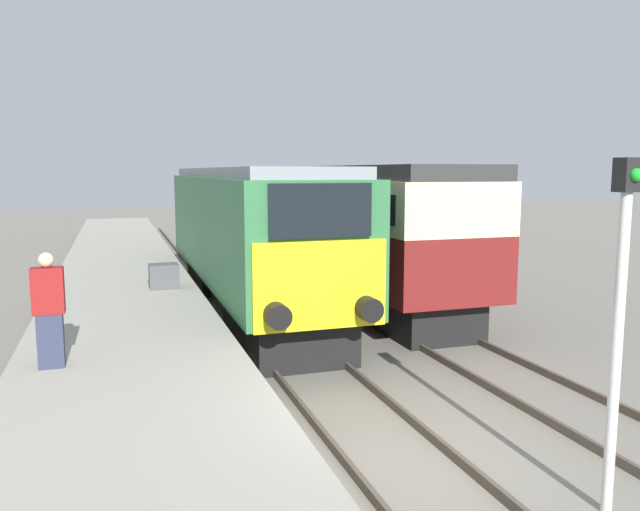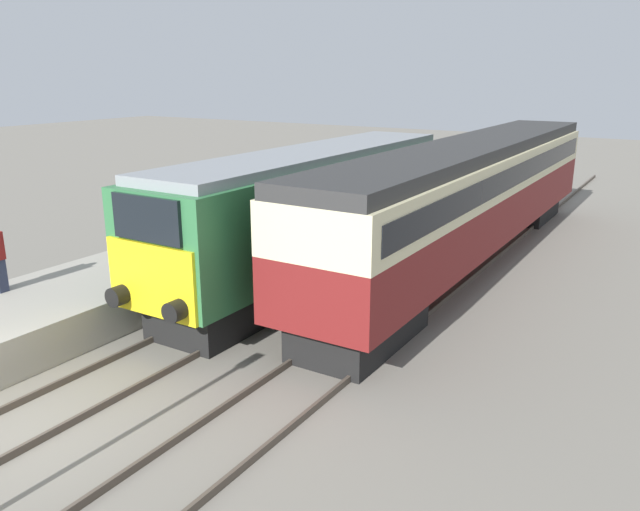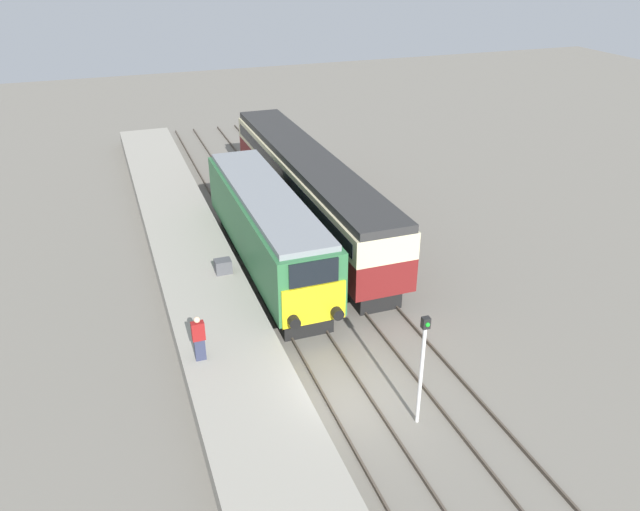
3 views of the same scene
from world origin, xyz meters
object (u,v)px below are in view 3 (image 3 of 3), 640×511
signal_post (422,362)px  luggage_crate (223,266)px  passenger_carriage (308,183)px  person_on_platform (199,338)px  locomotive (267,228)px

signal_post → luggage_crate: (-4.06, 10.27, -1.09)m
passenger_carriage → person_on_platform: 13.79m
locomotive → person_on_platform: 8.40m
signal_post → luggage_crate: bearing=111.6°
person_on_platform → locomotive: bearing=58.4°
person_on_platform → luggage_crate: 6.24m
passenger_carriage → person_on_platform: passenger_carriage is taller
locomotive → signal_post: 11.67m
locomotive → signal_post: (1.70, -11.54, 0.19)m
passenger_carriage → luggage_crate: (-5.76, -5.48, -1.15)m
locomotive → signal_post: bearing=-81.6°
locomotive → passenger_carriage: size_ratio=0.68×
passenger_carriage → locomotive: bearing=-128.9°
locomotive → person_on_platform: locomotive is taller
passenger_carriage → luggage_crate: passenger_carriage is taller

